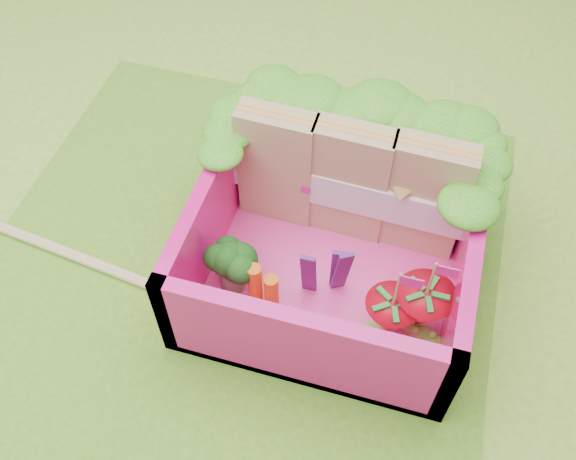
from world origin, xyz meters
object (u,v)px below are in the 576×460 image
Objects in this scene: sandwich_stack at (350,182)px; strawberry_right at (422,309)px; bento_box at (335,238)px; broccoli at (231,263)px; strawberry_left at (390,317)px; chopsticks at (32,239)px.

sandwich_stack is 0.70m from strawberry_right.
broccoli is (-0.44, -0.26, -0.03)m from bento_box.
broccoli is at bearing 177.00° from strawberry_left.
bento_box is 1.05× the size of sandwich_stack.
chopsticks is (-1.13, -0.01, -0.22)m from broccoli.
broccoli is 0.15× the size of chopsticks.
strawberry_left is 0.15m from strawberry_right.
bento_box is 1.61m from chopsticks.
bento_box is 0.52m from strawberry_right.
sandwich_stack reaches higher than strawberry_left.
bento_box reaches higher than chopsticks.
sandwich_stack reaches higher than chopsticks.
strawberry_left is 0.95× the size of strawberry_right.
sandwich_stack is at bearing 119.98° from strawberry_left.
broccoli is at bearing -149.68° from bento_box.
sandwich_stack is (0.00, 0.27, 0.11)m from bento_box.
sandwich_stack reaches higher than broccoli.
chopsticks is at bearing -179.62° from broccoli.
broccoli is 1.15m from chopsticks.
strawberry_right reaches higher than chopsticks.
chopsticks is at bearing 179.00° from strawberry_left.
broccoli is at bearing 0.38° from chopsticks.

